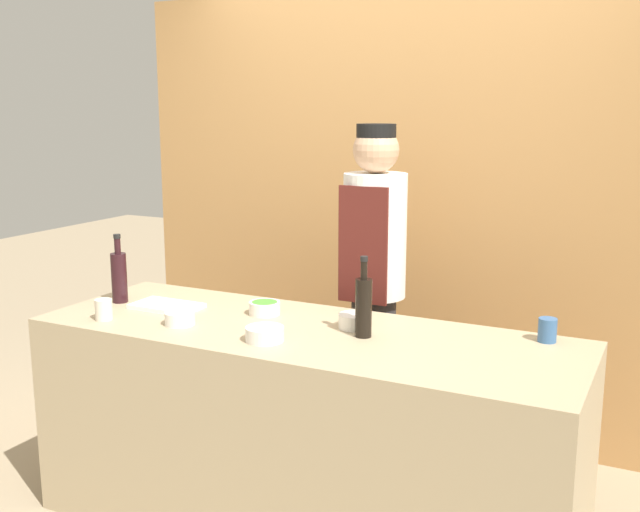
# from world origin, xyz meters

# --- Properties ---
(cabinet_wall) EXTENTS (3.26, 0.18, 2.40)m
(cabinet_wall) POSITION_xyz_m (0.00, 1.27, 1.20)
(cabinet_wall) COLOR #B7844C
(cabinet_wall) RESTS_ON ground_plane
(counter) EXTENTS (2.26, 0.77, 0.89)m
(counter) POSITION_xyz_m (0.00, 0.00, 0.44)
(counter) COLOR tan
(counter) RESTS_ON ground_plane
(sauce_bowl_brown) EXTENTS (0.13, 0.13, 0.05)m
(sauce_bowl_brown) POSITION_xyz_m (-0.50, -0.16, 0.92)
(sauce_bowl_brown) COLOR white
(sauce_bowl_brown) RESTS_ON counter
(sauce_bowl_orange) EXTENTS (0.13, 0.13, 0.06)m
(sauce_bowl_orange) POSITION_xyz_m (0.18, 0.12, 0.92)
(sauce_bowl_orange) COLOR white
(sauce_bowl_orange) RESTS_ON counter
(sauce_bowl_green) EXTENTS (0.14, 0.14, 0.06)m
(sauce_bowl_green) POSITION_xyz_m (-0.26, 0.13, 0.92)
(sauce_bowl_green) COLOR white
(sauce_bowl_green) RESTS_ON counter
(sauce_bowl_purple) EXTENTS (0.15, 0.15, 0.06)m
(sauce_bowl_purple) POSITION_xyz_m (-0.07, -0.20, 0.92)
(sauce_bowl_purple) COLOR white
(sauce_bowl_purple) RESTS_ON counter
(cutting_board) EXTENTS (0.31, 0.18, 0.02)m
(cutting_board) POSITION_xyz_m (-0.71, 0.02, 0.90)
(cutting_board) COLOR white
(cutting_board) RESTS_ON counter
(bottle_wine) EXTENTS (0.07, 0.07, 0.32)m
(bottle_wine) POSITION_xyz_m (-0.97, 0.01, 1.01)
(bottle_wine) COLOR black
(bottle_wine) RESTS_ON counter
(bottle_soy) EXTENTS (0.07, 0.07, 0.33)m
(bottle_soy) POSITION_xyz_m (0.26, 0.03, 1.02)
(bottle_soy) COLOR black
(bottle_soy) RESTS_ON counter
(cup_cream) EXTENTS (0.07, 0.07, 0.09)m
(cup_cream) POSITION_xyz_m (-0.83, -0.25, 0.93)
(cup_cream) COLOR silver
(cup_cream) RESTS_ON counter
(cup_blue) EXTENTS (0.07, 0.07, 0.09)m
(cup_blue) POSITION_xyz_m (0.92, 0.29, 0.94)
(cup_blue) COLOR #386093
(cup_blue) RESTS_ON counter
(chef_center) EXTENTS (0.30, 0.30, 1.70)m
(chef_center) POSITION_xyz_m (0.03, 0.69, 0.95)
(chef_center) COLOR #28282D
(chef_center) RESTS_ON ground_plane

